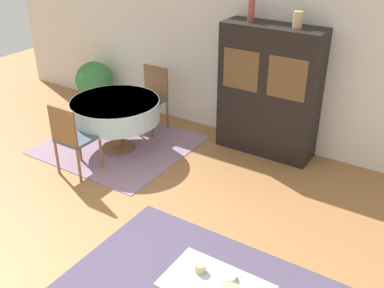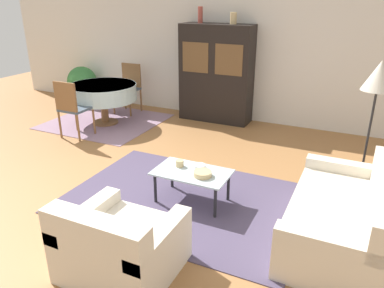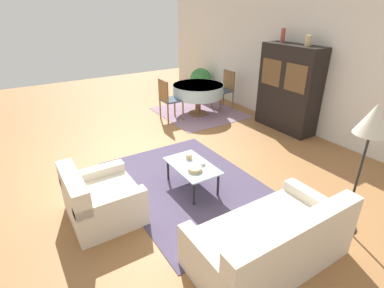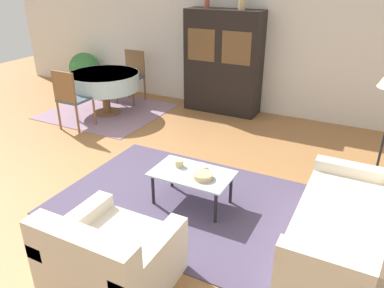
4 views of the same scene
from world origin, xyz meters
name	(u,v)px [view 1 (image 1 of 4)]	position (x,y,z in m)	size (l,w,h in m)	color
ground_plane	(94,285)	(0.00, 0.00, 0.00)	(14.00, 14.00, 0.00)	#9E6B3D
wall_back	(266,53)	(0.00, 3.63, 1.35)	(10.00, 0.06, 2.70)	silver
dining_rug	(119,145)	(-1.67, 2.28, 0.01)	(2.04, 1.91, 0.01)	gray
display_cabinet	(269,91)	(0.22, 3.34, 0.92)	(1.37, 0.49, 1.83)	black
dining_table	(115,110)	(-1.61, 2.20, 0.61)	(1.26, 1.26, 0.75)	brown
dining_chair_near	(71,135)	(-1.61, 1.35, 0.58)	(0.44, 0.44, 0.99)	brown
dining_chair_far	(152,94)	(-1.61, 3.06, 0.58)	(0.44, 0.44, 0.99)	brown
cup	(200,268)	(0.96, 0.34, 0.44)	(0.10, 0.10, 0.08)	tan
bowl_small	(228,276)	(1.20, 0.40, 0.43)	(0.15, 0.15, 0.05)	white
vase_tall	(251,10)	(-0.13, 3.34, 1.97)	(0.09, 0.09, 0.29)	#9E4238
vase_short	(298,20)	(0.52, 3.34, 1.93)	(0.12, 0.12, 0.20)	tan
potted_plant	(95,82)	(-2.98, 3.20, 0.48)	(0.65, 0.65, 0.82)	#4C4C51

